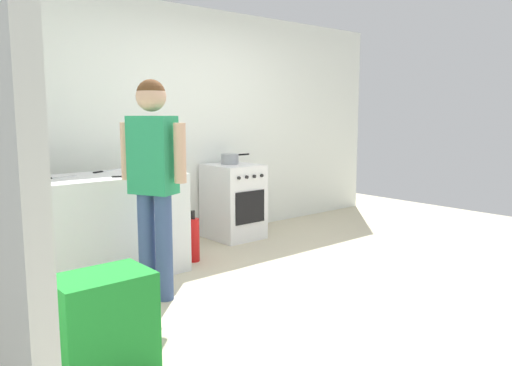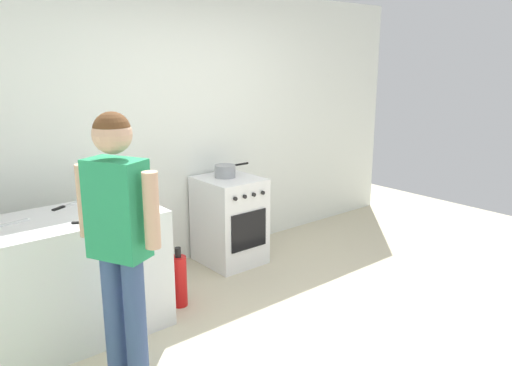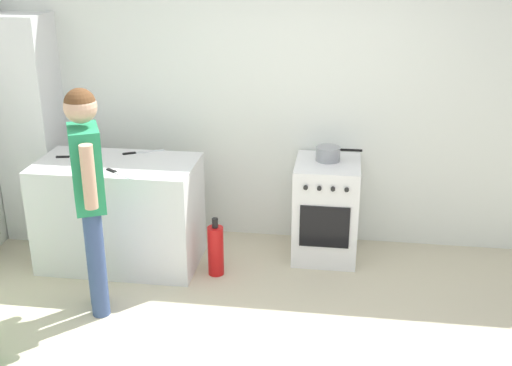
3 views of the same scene
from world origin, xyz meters
name	(u,v)px [view 1 (image 1 of 3)]	position (x,y,z in m)	size (l,w,h in m)	color
ground_plane	(312,278)	(0.00, 0.00, 0.00)	(8.00, 8.00, 0.00)	beige
back_wall	(188,125)	(0.00, 1.95, 1.30)	(6.00, 0.10, 2.60)	silver
counter_unit	(106,227)	(-1.35, 1.20, 0.45)	(1.30, 0.70, 0.90)	silver
oven_left	(233,201)	(0.35, 1.58, 0.43)	(0.54, 0.62, 0.85)	white
pot	(230,159)	(0.35, 1.63, 0.91)	(0.38, 0.20, 0.12)	gray
knife_carving	(56,178)	(-1.73, 1.27, 0.90)	(0.33, 0.09, 0.01)	silver
knife_chef	(129,177)	(-1.24, 0.95, 0.90)	(0.28, 0.20, 0.01)	silver
knife_bread	(106,171)	(-1.21, 1.47, 0.90)	(0.32, 0.19, 0.01)	silver
person	(153,169)	(-1.28, 0.46, 1.01)	(0.33, 0.52, 1.68)	#384C7A
fire_extinguisher	(193,239)	(-0.52, 1.10, 0.22)	(0.13, 0.13, 0.50)	red
recycling_crate_lower	(104,347)	(-2.05, -0.34, 0.14)	(0.52, 0.36, 0.28)	#1E842D
recycling_crate_upper	(102,299)	(-2.05, -0.34, 0.42)	(0.52, 0.36, 0.28)	#1E842D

